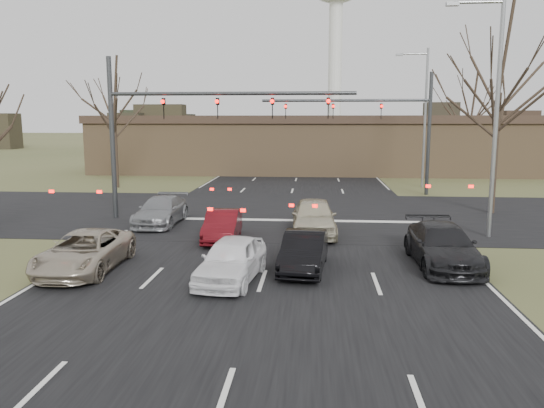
{
  "coord_description": "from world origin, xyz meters",
  "views": [
    {
      "loc": [
        1.6,
        -12.78,
        4.97
      ],
      "look_at": [
        0.08,
        5.71,
        2.0
      ],
      "focal_mm": 35.0,
      "sensor_mm": 36.0,
      "label": 1
    }
  ],
  "objects_px": {
    "mast_arm_near": "(176,117)",
    "car_silver_ahead": "(314,217)",
    "car_grey_ahead": "(161,211)",
    "car_black_hatch": "(304,251)",
    "building": "(320,144)",
    "car_white_sedan": "(231,260)",
    "streetlight_right_far": "(423,111)",
    "car_red_ahead": "(223,226)",
    "car_silver_suv": "(85,252)",
    "streetlight_right_near": "(493,104)",
    "mast_arm_far": "(386,119)",
    "car_charcoal_sedan": "(442,246)"
  },
  "relations": [
    {
      "from": "car_grey_ahead",
      "to": "car_red_ahead",
      "type": "xyz_separation_m",
      "value": [
        3.52,
        -3.15,
        -0.03
      ]
    },
    {
      "from": "streetlight_right_near",
      "to": "mast_arm_far",
      "type": "bearing_deg",
      "value": 101.47
    },
    {
      "from": "mast_arm_far",
      "to": "car_red_ahead",
      "type": "distance_m",
      "value": 17.35
    },
    {
      "from": "mast_arm_far",
      "to": "car_red_ahead",
      "type": "xyz_separation_m",
      "value": [
        -8.39,
        -14.54,
        -4.39
      ]
    },
    {
      "from": "car_silver_suv",
      "to": "car_silver_ahead",
      "type": "distance_m",
      "value": 9.74
    },
    {
      "from": "car_silver_suv",
      "to": "car_white_sedan",
      "type": "height_order",
      "value": "car_white_sedan"
    },
    {
      "from": "car_charcoal_sedan",
      "to": "car_silver_ahead",
      "type": "height_order",
      "value": "car_silver_ahead"
    },
    {
      "from": "car_black_hatch",
      "to": "car_silver_ahead",
      "type": "relative_size",
      "value": 0.83
    },
    {
      "from": "mast_arm_near",
      "to": "car_charcoal_sedan",
      "type": "distance_m",
      "value": 14.29
    },
    {
      "from": "car_charcoal_sedan",
      "to": "car_black_hatch",
      "type": "bearing_deg",
      "value": -170.49
    },
    {
      "from": "car_black_hatch",
      "to": "streetlight_right_near",
      "type": "bearing_deg",
      "value": 41.58
    },
    {
      "from": "mast_arm_near",
      "to": "streetlight_right_far",
      "type": "bearing_deg",
      "value": 43.89
    },
    {
      "from": "building",
      "to": "car_white_sedan",
      "type": "bearing_deg",
      "value": -94.82
    },
    {
      "from": "streetlight_right_far",
      "to": "car_charcoal_sedan",
      "type": "distance_m",
      "value": 22.54
    },
    {
      "from": "streetlight_right_near",
      "to": "car_silver_ahead",
      "type": "distance_m",
      "value": 8.71
    },
    {
      "from": "mast_arm_far",
      "to": "car_grey_ahead",
      "type": "xyz_separation_m",
      "value": [
        -11.91,
        -11.39,
        -4.36
      ]
    },
    {
      "from": "mast_arm_near",
      "to": "car_silver_ahead",
      "type": "bearing_deg",
      "value": -24.89
    },
    {
      "from": "building",
      "to": "car_black_hatch",
      "type": "height_order",
      "value": "building"
    },
    {
      "from": "car_black_hatch",
      "to": "car_silver_ahead",
      "type": "height_order",
      "value": "car_silver_ahead"
    },
    {
      "from": "car_silver_suv",
      "to": "car_silver_ahead",
      "type": "height_order",
      "value": "car_silver_ahead"
    },
    {
      "from": "mast_arm_near",
      "to": "streetlight_right_far",
      "type": "xyz_separation_m",
      "value": [
        14.55,
        14.0,
        0.51
      ]
    },
    {
      "from": "mast_arm_far",
      "to": "streetlight_right_near",
      "type": "bearing_deg",
      "value": -78.53
    },
    {
      "from": "mast_arm_near",
      "to": "car_silver_suv",
      "type": "xyz_separation_m",
      "value": [
        -0.74,
        -9.32,
        -4.42
      ]
    },
    {
      "from": "car_silver_suv",
      "to": "car_grey_ahead",
      "type": "relative_size",
      "value": 1.03
    },
    {
      "from": "mast_arm_far",
      "to": "car_black_hatch",
      "type": "xyz_separation_m",
      "value": [
        -4.92,
        -18.65,
        -4.38
      ]
    },
    {
      "from": "building",
      "to": "car_black_hatch",
      "type": "xyz_separation_m",
      "value": [
        -0.74,
        -33.65,
        -2.03
      ]
    },
    {
      "from": "mast_arm_near",
      "to": "car_silver_suv",
      "type": "bearing_deg",
      "value": -94.55
    },
    {
      "from": "mast_arm_near",
      "to": "car_black_hatch",
      "type": "bearing_deg",
      "value": -53.11
    },
    {
      "from": "car_charcoal_sedan",
      "to": "car_red_ahead",
      "type": "bearing_deg",
      "value": 157.2
    },
    {
      "from": "car_black_hatch",
      "to": "car_red_ahead",
      "type": "bearing_deg",
      "value": 134.93
    },
    {
      "from": "mast_arm_near",
      "to": "streetlight_right_near",
      "type": "xyz_separation_m",
      "value": [
        14.05,
        -3.0,
        0.51
      ]
    },
    {
      "from": "mast_arm_near",
      "to": "mast_arm_far",
      "type": "xyz_separation_m",
      "value": [
        11.41,
        10.0,
        -0.06
      ]
    },
    {
      "from": "car_silver_suv",
      "to": "streetlight_right_near",
      "type": "bearing_deg",
      "value": 22.3
    },
    {
      "from": "building",
      "to": "car_red_ahead",
      "type": "bearing_deg",
      "value": -98.1
    },
    {
      "from": "streetlight_right_near",
      "to": "car_black_hatch",
      "type": "distance_m",
      "value": 10.66
    },
    {
      "from": "mast_arm_far",
      "to": "car_silver_ahead",
      "type": "xyz_separation_m",
      "value": [
        -4.63,
        -13.15,
        -4.23
      ]
    },
    {
      "from": "streetlight_right_near",
      "to": "car_charcoal_sedan",
      "type": "relative_size",
      "value": 2.06
    },
    {
      "from": "building",
      "to": "car_red_ahead",
      "type": "relative_size",
      "value": 11.19
    },
    {
      "from": "car_grey_ahead",
      "to": "car_black_hatch",
      "type": "bearing_deg",
      "value": -45.26
    },
    {
      "from": "mast_arm_far",
      "to": "streetlight_right_near",
      "type": "relative_size",
      "value": 1.11
    },
    {
      "from": "mast_arm_far",
      "to": "streetlight_right_far",
      "type": "relative_size",
      "value": 1.11
    },
    {
      "from": "car_silver_suv",
      "to": "car_silver_ahead",
      "type": "xyz_separation_m",
      "value": [
        7.53,
        6.18,
        0.14
      ]
    },
    {
      "from": "streetlight_right_near",
      "to": "car_black_hatch",
      "type": "relative_size",
      "value": 2.58
    },
    {
      "from": "streetlight_right_far",
      "to": "car_black_hatch",
      "type": "height_order",
      "value": "streetlight_right_far"
    },
    {
      "from": "building",
      "to": "car_red_ahead",
      "type": "height_order",
      "value": "building"
    },
    {
      "from": "mast_arm_near",
      "to": "streetlight_right_near",
      "type": "height_order",
      "value": "streetlight_right_near"
    },
    {
      "from": "streetlight_right_near",
      "to": "car_red_ahead",
      "type": "relative_size",
      "value": 2.64
    },
    {
      "from": "car_white_sedan",
      "to": "car_black_hatch",
      "type": "relative_size",
      "value": 1.03
    },
    {
      "from": "mast_arm_far",
      "to": "streetlight_right_far",
      "type": "xyz_separation_m",
      "value": [
        3.14,
        4.0,
        0.57
      ]
    },
    {
      "from": "car_silver_suv",
      "to": "car_charcoal_sedan",
      "type": "height_order",
      "value": "car_charcoal_sedan"
    }
  ]
}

